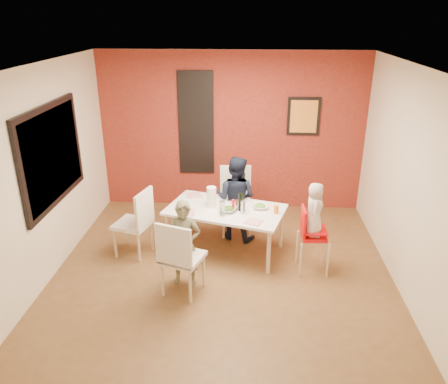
# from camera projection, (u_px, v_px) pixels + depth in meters

# --- Properties ---
(ground) EXTENTS (4.50, 4.50, 0.00)m
(ground) POSITION_uv_depth(u_px,v_px,m) (223.00, 272.00, 5.90)
(ground) COLOR brown
(ground) RESTS_ON ground
(ceiling) EXTENTS (4.50, 4.50, 0.02)m
(ceiling) POSITION_uv_depth(u_px,v_px,m) (222.00, 66.00, 4.86)
(ceiling) COLOR silver
(ceiling) RESTS_ON wall_back
(wall_back) EXTENTS (4.50, 0.02, 2.70)m
(wall_back) POSITION_uv_depth(u_px,v_px,m) (231.00, 132.00, 7.46)
(wall_back) COLOR #EEE3C5
(wall_back) RESTS_ON ground
(wall_front) EXTENTS (4.50, 0.02, 2.70)m
(wall_front) POSITION_uv_depth(u_px,v_px,m) (202.00, 284.00, 3.31)
(wall_front) COLOR #EEE3C5
(wall_front) RESTS_ON ground
(wall_left) EXTENTS (0.02, 4.50, 2.70)m
(wall_left) POSITION_uv_depth(u_px,v_px,m) (45.00, 175.00, 5.52)
(wall_left) COLOR #EEE3C5
(wall_left) RESTS_ON ground
(wall_right) EXTENTS (0.02, 4.50, 2.70)m
(wall_right) POSITION_uv_depth(u_px,v_px,m) (409.00, 183.00, 5.25)
(wall_right) COLOR #EEE3C5
(wall_right) RESTS_ON ground
(brick_accent_wall) EXTENTS (4.50, 0.02, 2.70)m
(brick_accent_wall) POSITION_uv_depth(u_px,v_px,m) (231.00, 132.00, 7.44)
(brick_accent_wall) COLOR maroon
(brick_accent_wall) RESTS_ON ground
(picture_window_frame) EXTENTS (0.05, 1.70, 1.30)m
(picture_window_frame) POSITION_uv_depth(u_px,v_px,m) (52.00, 155.00, 5.62)
(picture_window_frame) COLOR black
(picture_window_frame) RESTS_ON wall_left
(picture_window_pane) EXTENTS (0.02, 1.55, 1.15)m
(picture_window_pane) POSITION_uv_depth(u_px,v_px,m) (53.00, 155.00, 5.62)
(picture_window_pane) COLOR black
(picture_window_pane) RESTS_ON wall_left
(glassblock_strip) EXTENTS (0.55, 0.03, 1.70)m
(glassblock_strip) POSITION_uv_depth(u_px,v_px,m) (196.00, 124.00, 7.40)
(glassblock_strip) COLOR silver
(glassblock_strip) RESTS_ON wall_back
(glassblock_surround) EXTENTS (0.60, 0.03, 1.76)m
(glassblock_surround) POSITION_uv_depth(u_px,v_px,m) (196.00, 124.00, 7.40)
(glassblock_surround) COLOR black
(glassblock_surround) RESTS_ON wall_back
(art_print_frame) EXTENTS (0.54, 0.03, 0.64)m
(art_print_frame) POSITION_uv_depth(u_px,v_px,m) (304.00, 116.00, 7.23)
(art_print_frame) COLOR black
(art_print_frame) RESTS_ON wall_back
(art_print_canvas) EXTENTS (0.44, 0.01, 0.54)m
(art_print_canvas) POSITION_uv_depth(u_px,v_px,m) (304.00, 117.00, 7.22)
(art_print_canvas) COLOR gold
(art_print_canvas) RESTS_ON wall_back
(dining_table) EXTENTS (1.81, 1.31, 0.68)m
(dining_table) POSITION_uv_depth(u_px,v_px,m) (226.00, 212.00, 6.21)
(dining_table) COLOR white
(dining_table) RESTS_ON ground
(chair_near) EXTENTS (0.59, 0.59, 1.00)m
(chair_near) POSITION_uv_depth(u_px,v_px,m) (179.00, 255.00, 5.23)
(chair_near) COLOR silver
(chair_near) RESTS_ON ground
(chair_far) EXTENTS (0.52, 0.52, 1.04)m
(chair_far) POSITION_uv_depth(u_px,v_px,m) (236.00, 196.00, 6.84)
(chair_far) COLOR silver
(chair_far) RESTS_ON ground
(chair_left) EXTENTS (0.57, 0.57, 1.00)m
(chair_left) POSITION_uv_depth(u_px,v_px,m) (138.00, 220.00, 6.12)
(chair_left) COLOR white
(chair_left) RESTS_ON ground
(high_chair) EXTENTS (0.40, 0.40, 0.91)m
(high_chair) POSITION_uv_depth(u_px,v_px,m) (311.00, 234.00, 5.76)
(high_chair) COLOR red
(high_chair) RESTS_ON ground
(child_near) EXTENTS (0.44, 0.31, 1.15)m
(child_near) POSITION_uv_depth(u_px,v_px,m) (184.00, 244.00, 5.44)
(child_near) COLOR brown
(child_near) RESTS_ON ground
(child_far) EXTENTS (0.77, 0.68, 1.31)m
(child_far) POSITION_uv_depth(u_px,v_px,m) (236.00, 198.00, 6.58)
(child_far) COLOR black
(child_far) RESTS_ON ground
(toddler) EXTENTS (0.26, 0.37, 0.72)m
(toddler) POSITION_uv_depth(u_px,v_px,m) (314.00, 209.00, 5.62)
(toddler) COLOR beige
(toddler) RESTS_ON high_chair
(plate_near_left) EXTENTS (0.24, 0.24, 0.01)m
(plate_near_left) POSITION_uv_depth(u_px,v_px,m) (187.00, 212.00, 6.05)
(plate_near_left) COLOR white
(plate_near_left) RESTS_ON dining_table
(plate_far_mid) EXTENTS (0.26, 0.26, 0.01)m
(plate_far_mid) POSITION_uv_depth(u_px,v_px,m) (237.00, 200.00, 6.45)
(plate_far_mid) COLOR white
(plate_far_mid) RESTS_ON dining_table
(plate_near_right) EXTENTS (0.28, 0.28, 0.01)m
(plate_near_right) POSITION_uv_depth(u_px,v_px,m) (254.00, 222.00, 5.79)
(plate_near_right) COLOR white
(plate_near_right) RESTS_ON dining_table
(plate_far_left) EXTENTS (0.27, 0.27, 0.01)m
(plate_far_left) POSITION_uv_depth(u_px,v_px,m) (194.00, 195.00, 6.61)
(plate_far_left) COLOR white
(plate_far_left) RESTS_ON dining_table
(salad_bowl_a) EXTENTS (0.31, 0.31, 0.06)m
(salad_bowl_a) POSITION_uv_depth(u_px,v_px,m) (228.00, 209.00, 6.09)
(salad_bowl_a) COLOR silver
(salad_bowl_a) RESTS_ON dining_table
(salad_bowl_b) EXTENTS (0.25, 0.25, 0.06)m
(salad_bowl_b) POSITION_uv_depth(u_px,v_px,m) (260.00, 207.00, 6.18)
(salad_bowl_b) COLOR white
(salad_bowl_b) RESTS_ON dining_table
(wine_bottle) EXTENTS (0.07, 0.07, 0.26)m
(wine_bottle) POSITION_uv_depth(u_px,v_px,m) (241.00, 202.00, 6.07)
(wine_bottle) COLOR black
(wine_bottle) RESTS_ON dining_table
(wine_glass_a) EXTENTS (0.08, 0.08, 0.21)m
(wine_glass_a) POSITION_uv_depth(u_px,v_px,m) (222.00, 208.00, 5.93)
(wine_glass_a) COLOR silver
(wine_glass_a) RESTS_ON dining_table
(wine_glass_b) EXTENTS (0.06, 0.06, 0.18)m
(wine_glass_b) POSITION_uv_depth(u_px,v_px,m) (243.00, 207.00, 6.01)
(wine_glass_b) COLOR white
(wine_glass_b) RESTS_ON dining_table
(paper_towel_roll) EXTENTS (0.13, 0.13, 0.30)m
(paper_towel_roll) POSITION_uv_depth(u_px,v_px,m) (212.00, 197.00, 6.18)
(paper_towel_roll) COLOR white
(paper_towel_roll) RESTS_ON dining_table
(condiment_red) EXTENTS (0.04, 0.04, 0.15)m
(condiment_red) POSITION_uv_depth(u_px,v_px,m) (233.00, 205.00, 6.12)
(condiment_red) COLOR red
(condiment_red) RESTS_ON dining_table
(condiment_green) EXTENTS (0.03, 0.03, 0.13)m
(condiment_green) POSITION_uv_depth(u_px,v_px,m) (241.00, 205.00, 6.13)
(condiment_green) COLOR #367527
(condiment_green) RESTS_ON dining_table
(condiment_brown) EXTENTS (0.04, 0.04, 0.14)m
(condiment_brown) POSITION_uv_depth(u_px,v_px,m) (237.00, 204.00, 6.15)
(condiment_brown) COLOR brown
(condiment_brown) RESTS_ON dining_table
(sippy_cup) EXTENTS (0.07, 0.07, 0.12)m
(sippy_cup) POSITION_uv_depth(u_px,v_px,m) (276.00, 210.00, 6.01)
(sippy_cup) COLOR orange
(sippy_cup) RESTS_ON dining_table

